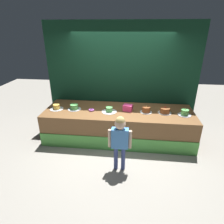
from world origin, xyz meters
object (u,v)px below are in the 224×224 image
at_px(cake_far_left, 57,107).
at_px(cake_center_right, 146,110).
at_px(child_figure, 120,137).
at_px(cake_left, 74,107).
at_px(cake_far_right, 185,113).
at_px(donut, 91,110).
at_px(pink_box, 128,108).
at_px(cake_right, 165,111).
at_px(cake_center_left, 109,110).

bearing_deg(cake_far_left, cake_center_right, 1.49).
bearing_deg(child_figure, cake_left, 136.60).
xyz_separation_m(child_figure, cake_far_right, (1.40, 1.09, 0.07)).
bearing_deg(donut, pink_box, 6.80).
bearing_deg(pink_box, cake_right, -2.35).
bearing_deg(cake_left, cake_far_right, -1.00).
xyz_separation_m(cake_far_left, cake_far_right, (3.04, -0.01, 0.01)).
bearing_deg(cake_right, pink_box, 177.65).
distance_m(cake_center_left, cake_center_right, 0.87).
relative_size(cake_center_right, cake_far_right, 0.96).
bearing_deg(child_figure, cake_far_right, 38.03).
bearing_deg(pink_box, child_figure, -94.62).
bearing_deg(child_figure, cake_right, 50.37).
xyz_separation_m(donut, cake_right, (1.74, 0.07, 0.04)).
bearing_deg(cake_far_left, cake_center_left, -0.73).
distance_m(donut, cake_center_right, 1.30).
bearing_deg(donut, child_figure, -54.92).
bearing_deg(cake_left, cake_right, 0.68).
bearing_deg(cake_left, child_figure, -43.40).
bearing_deg(cake_right, donut, -177.76).
bearing_deg(cake_center_right, cake_left, -179.46).
bearing_deg(cake_left, donut, -5.53).
xyz_separation_m(child_figure, cake_right, (0.97, 1.17, 0.07)).
height_order(cake_far_left, cake_center_left, cake_far_left).
height_order(donut, cake_center_right, cake_center_right).
distance_m(pink_box, donut, 0.88).
relative_size(child_figure, cake_center_right, 4.01).
bearing_deg(cake_far_left, pink_box, 3.35).
relative_size(pink_box, cake_center_left, 0.59).
relative_size(cake_left, cake_center_left, 0.90).
relative_size(child_figure, cake_center_left, 3.21).
height_order(child_figure, cake_center_right, child_figure).
bearing_deg(donut, cake_left, 174.47).
bearing_deg(cake_center_right, cake_far_left, -178.51).
distance_m(cake_center_left, cake_right, 1.31).
bearing_deg(cake_far_right, cake_left, 179.00).
height_order(cake_left, cake_center_right, cake_center_right).
bearing_deg(cake_far_right, donut, 179.91).
bearing_deg(cake_far_left, donut, -0.13).
bearing_deg(cake_center_left, cake_left, 176.26).
xyz_separation_m(pink_box, cake_far_right, (1.30, -0.11, -0.02)).
xyz_separation_m(cake_far_left, cake_left, (0.43, 0.04, 0.01)).
height_order(child_figure, cake_center_left, child_figure).
height_order(child_figure, cake_far_right, child_figure).
height_order(cake_far_left, cake_left, cake_left).
height_order(cake_center_right, cake_right, cake_center_right).
xyz_separation_m(child_figure, cake_far_left, (-1.64, 1.10, 0.06)).
height_order(child_figure, cake_left, child_figure).
height_order(child_figure, pink_box, child_figure).
relative_size(cake_far_left, cake_left, 1.02).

